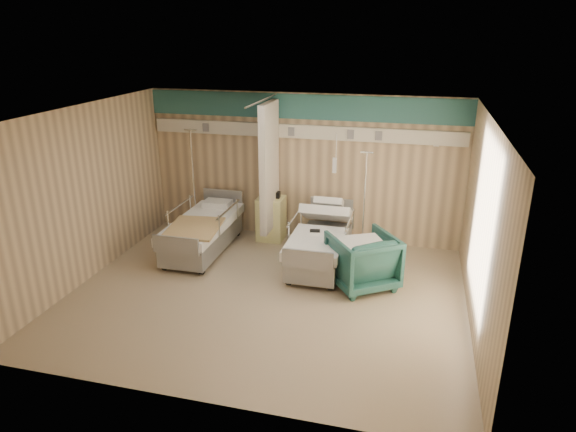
{
  "coord_description": "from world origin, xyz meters",
  "views": [
    {
      "loc": [
        2.08,
        -6.75,
        3.9
      ],
      "look_at": [
        0.2,
        0.6,
        1.11
      ],
      "focal_mm": 32.0,
      "sensor_mm": 36.0,
      "label": 1
    }
  ],
  "objects_px": {
    "bed_right": "(320,248)",
    "visitor_armchair": "(362,261)",
    "bedside_cabinet": "(271,218)",
    "iv_stand_left": "(196,213)",
    "iv_stand_right": "(363,231)",
    "bed_left": "(203,236)"
  },
  "relations": [
    {
      "from": "bed_right",
      "to": "iv_stand_left",
      "type": "bearing_deg",
      "value": 163.7
    },
    {
      "from": "visitor_armchair",
      "to": "iv_stand_right",
      "type": "bearing_deg",
      "value": -118.89
    },
    {
      "from": "bed_right",
      "to": "bedside_cabinet",
      "type": "height_order",
      "value": "bedside_cabinet"
    },
    {
      "from": "bedside_cabinet",
      "to": "visitor_armchair",
      "type": "xyz_separation_m",
      "value": [
        1.94,
        -1.51,
        0.02
      ]
    },
    {
      "from": "bed_left",
      "to": "iv_stand_right",
      "type": "xyz_separation_m",
      "value": [
        2.84,
        0.79,
        0.07
      ]
    },
    {
      "from": "iv_stand_left",
      "to": "iv_stand_right",
      "type": "bearing_deg",
      "value": 0.12
    },
    {
      "from": "bedside_cabinet",
      "to": "visitor_armchair",
      "type": "distance_m",
      "value": 2.46
    },
    {
      "from": "bed_left",
      "to": "iv_stand_right",
      "type": "distance_m",
      "value": 2.95
    },
    {
      "from": "bed_left",
      "to": "bedside_cabinet",
      "type": "height_order",
      "value": "bedside_cabinet"
    },
    {
      "from": "bed_right",
      "to": "iv_stand_right",
      "type": "distance_m",
      "value": 1.02
    },
    {
      "from": "visitor_armchair",
      "to": "iv_stand_right",
      "type": "distance_m",
      "value": 1.41
    },
    {
      "from": "bed_right",
      "to": "bed_left",
      "type": "distance_m",
      "value": 2.2
    },
    {
      "from": "bed_left",
      "to": "visitor_armchair",
      "type": "height_order",
      "value": "visitor_armchair"
    },
    {
      "from": "visitor_armchair",
      "to": "iv_stand_left",
      "type": "relative_size",
      "value": 0.46
    },
    {
      "from": "bed_right",
      "to": "bedside_cabinet",
      "type": "bearing_deg",
      "value": 141.95
    },
    {
      "from": "visitor_armchair",
      "to": "bedside_cabinet",
      "type": "bearing_deg",
      "value": -73.08
    },
    {
      "from": "bedside_cabinet",
      "to": "iv_stand_left",
      "type": "relative_size",
      "value": 0.4
    },
    {
      "from": "bed_left",
      "to": "bedside_cabinet",
      "type": "bearing_deg",
      "value": 40.6
    },
    {
      "from": "bed_right",
      "to": "visitor_armchair",
      "type": "xyz_separation_m",
      "value": [
        0.79,
        -0.61,
        0.13
      ]
    },
    {
      "from": "bed_right",
      "to": "bed_left",
      "type": "bearing_deg",
      "value": 180.0
    },
    {
      "from": "bed_right",
      "to": "visitor_armchair",
      "type": "bearing_deg",
      "value": -37.79
    },
    {
      "from": "bed_left",
      "to": "iv_stand_left",
      "type": "relative_size",
      "value": 1.02
    }
  ]
}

